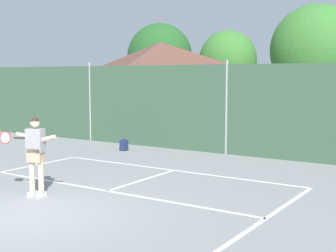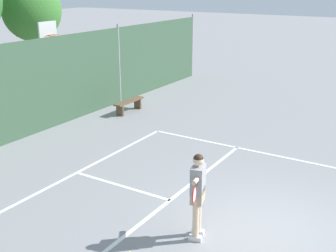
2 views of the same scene
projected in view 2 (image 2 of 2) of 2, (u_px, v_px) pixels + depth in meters
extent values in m
plane|color=gray|center=(269.00, 230.00, 9.19)|extent=(120.00, 120.00, 0.00)
cube|color=white|center=(77.00, 173.00, 11.92)|extent=(8.20, 0.10, 0.01)
cube|color=white|center=(316.00, 164.00, 12.49)|extent=(0.10, 11.00, 0.01)
cube|color=white|center=(170.00, 200.00, 10.42)|extent=(8.20, 0.10, 0.01)
cube|color=white|center=(121.00, 186.00, 11.16)|extent=(0.10, 2.97, 0.01)
cylinder|color=#99999E|center=(119.00, 64.00, 18.37)|extent=(0.09, 0.09, 3.36)
cylinder|color=#99999E|center=(192.00, 46.00, 23.61)|extent=(0.09, 0.09, 3.36)
cylinder|color=#9E9EA3|center=(50.00, 72.00, 17.43)|extent=(0.12, 0.12, 3.05)
cube|color=white|center=(47.00, 29.00, 16.83)|extent=(0.90, 0.06, 0.60)
torus|color=#D85919|center=(53.00, 35.00, 16.77)|extent=(0.48, 0.48, 0.02)
cylinder|color=brown|center=(36.00, 49.00, 27.93)|extent=(0.36, 0.36, 1.66)
ellipsoid|color=#38752D|center=(32.00, 10.00, 27.14)|extent=(3.88, 3.49, 3.88)
cube|color=silver|center=(198.00, 232.00, 9.02)|extent=(0.18, 0.28, 0.10)
cube|color=silver|center=(195.00, 238.00, 8.80)|extent=(0.18, 0.28, 0.10)
cylinder|color=beige|center=(198.00, 213.00, 8.87)|extent=(0.13, 0.13, 0.82)
cylinder|color=beige|center=(196.00, 218.00, 8.65)|extent=(0.13, 0.13, 0.82)
cube|color=tan|center=(198.00, 195.00, 8.61)|extent=(0.41, 0.33, 0.32)
cube|color=gray|center=(198.00, 179.00, 8.50)|extent=(0.45, 0.34, 0.56)
sphere|color=beige|center=(198.00, 160.00, 8.37)|extent=(0.22, 0.22, 0.22)
sphere|color=black|center=(198.00, 159.00, 8.37)|extent=(0.21, 0.21, 0.21)
cylinder|color=beige|center=(197.00, 179.00, 8.28)|extent=(0.56, 0.23, 0.17)
cylinder|color=beige|center=(201.00, 171.00, 8.74)|extent=(0.51, 0.22, 0.22)
cylinder|color=black|center=(196.00, 186.00, 8.11)|extent=(0.30, 0.11, 0.04)
torus|color=red|center=(194.00, 195.00, 7.78)|extent=(0.30, 0.10, 0.30)
cylinder|color=silver|center=(194.00, 195.00, 7.78)|extent=(0.25, 0.07, 0.26)
cube|color=brown|center=(129.00, 101.00, 17.33)|extent=(1.60, 0.36, 0.06)
cube|color=brown|center=(120.00, 110.00, 16.92)|extent=(0.08, 0.32, 0.45)
cube|color=brown|center=(138.00, 103.00, 17.89)|extent=(0.08, 0.32, 0.45)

